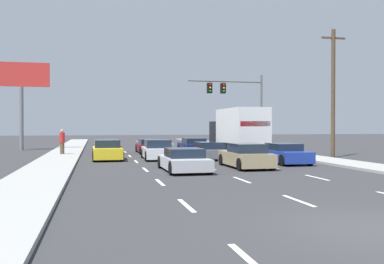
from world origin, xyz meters
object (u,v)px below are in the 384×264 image
(car_red, at_px, (108,147))
(car_gray, at_px, (209,151))
(pedestrian_near_corner, at_px, (62,142))
(traffic_signal_mast, at_px, (232,95))
(roadside_billboard, at_px, (21,86))
(utility_pole_mid, at_px, (333,92))
(car_white, at_px, (157,150))
(car_silver, at_px, (184,161))
(car_tan, at_px, (246,156))
(car_navy, at_px, (193,146))
(car_maroon, at_px, (149,146))
(car_yellow, at_px, (107,151))
(car_blue, at_px, (283,154))
(box_truck, at_px, (237,129))

(car_red, relative_size, car_gray, 1.06)
(pedestrian_near_corner, bearing_deg, car_red, 37.67)
(traffic_signal_mast, bearing_deg, roadside_billboard, 171.65)
(utility_pole_mid, bearing_deg, car_red, 150.98)
(car_white, xyz_separation_m, pedestrian_near_corner, (-6.39, 4.87, 0.46))
(car_silver, xyz_separation_m, car_tan, (3.58, 0.97, 0.08))
(car_navy, bearing_deg, car_tan, -89.86)
(roadside_billboard, bearing_deg, car_white, -51.30)
(car_red, bearing_deg, car_maroon, -14.31)
(car_red, distance_m, car_white, 8.07)
(car_navy, height_order, car_gray, car_navy)
(traffic_signal_mast, bearing_deg, pedestrian_near_corner, -159.98)
(car_white, bearing_deg, roadside_billboard, 128.70)
(car_yellow, xyz_separation_m, roadside_billboard, (-7.26, 12.50, 5.26))
(car_blue, distance_m, pedestrian_near_corner, 16.22)
(box_truck, bearing_deg, pedestrian_near_corner, 174.04)
(car_white, height_order, car_navy, car_white)
(car_silver, bearing_deg, car_gray, 65.62)
(car_red, distance_m, car_maroon, 3.39)
(car_tan, xyz_separation_m, car_blue, (3.10, 2.10, -0.05))
(car_silver, distance_m, car_gray, 7.77)
(car_red, xyz_separation_m, pedestrian_near_corner, (-3.41, -2.63, 0.52))
(box_truck, height_order, roadside_billboard, roadside_billboard)
(box_truck, height_order, traffic_signal_mast, traffic_signal_mast)
(car_gray, height_order, traffic_signal_mast, traffic_signal_mast)
(car_silver, distance_m, box_truck, 12.86)
(car_maroon, xyz_separation_m, car_silver, (-0.08, -14.15, -0.02))
(car_gray, distance_m, box_truck, 5.33)
(car_gray, height_order, roadside_billboard, roadside_billboard)
(car_white, relative_size, car_silver, 0.94)
(car_tan, bearing_deg, car_navy, 90.14)
(traffic_signal_mast, bearing_deg, car_blue, -96.49)
(car_yellow, height_order, car_gray, car_yellow)
(car_yellow, distance_m, car_silver, 8.82)
(car_yellow, bearing_deg, box_truck, 16.05)
(car_blue, bearing_deg, pedestrian_near_corner, 145.05)
(car_maroon, xyz_separation_m, traffic_signal_mast, (8.27, 3.66, 4.60))
(car_silver, bearing_deg, car_yellow, 113.14)
(car_white, xyz_separation_m, car_silver, (0.22, -7.49, -0.07))
(car_silver, relative_size, roadside_billboard, 0.55)
(car_yellow, distance_m, car_maroon, 7.00)
(box_truck, bearing_deg, car_white, -152.59)
(car_maroon, relative_size, car_tan, 1.10)
(car_silver, distance_m, utility_pole_mid, 14.30)
(box_truck, xyz_separation_m, utility_pole_mid, (5.53, -4.46, 2.62))
(car_yellow, bearing_deg, car_silver, -66.86)
(car_gray, relative_size, pedestrian_near_corner, 2.28)
(utility_pole_mid, relative_size, pedestrian_near_corner, 4.93)
(car_gray, bearing_deg, roadside_billboard, 135.86)
(car_maroon, height_order, car_white, car_white)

